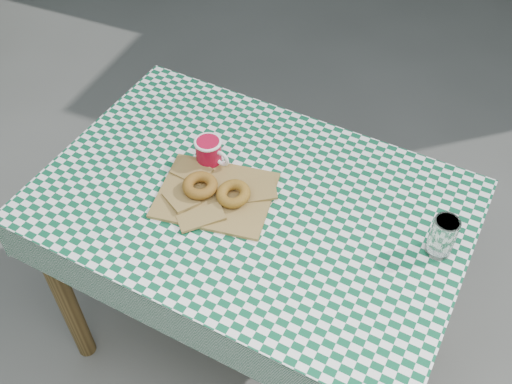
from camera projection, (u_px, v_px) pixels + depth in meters
ground at (281, 346)px, 2.12m from camera, size 60.00×60.00×0.00m
table at (252, 280)px, 1.86m from camera, size 1.18×0.84×0.75m
tablecloth at (251, 200)px, 1.58m from camera, size 1.20×0.86×0.01m
paper_bag at (216, 194)px, 1.58m from camera, size 0.33×0.28×0.02m
bagel_front at (200, 186)px, 1.57m from camera, size 0.13×0.13×0.03m
bagel_back at (233, 194)px, 1.55m from camera, size 0.13×0.13×0.03m
coffee_mug at (209, 152)px, 1.64m from camera, size 0.17×0.17×0.08m
drinking_glass at (442, 237)px, 1.42m from camera, size 0.08×0.08×0.11m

